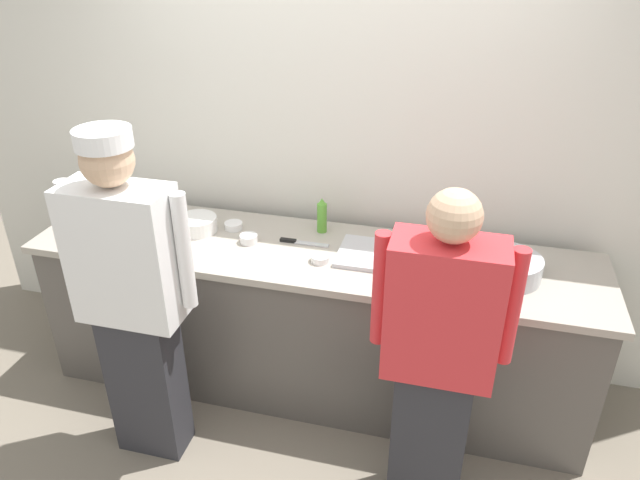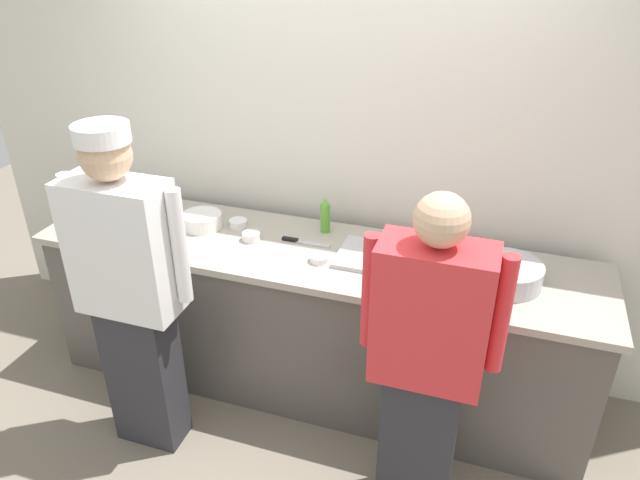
% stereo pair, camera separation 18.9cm
% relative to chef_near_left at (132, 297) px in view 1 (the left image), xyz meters
% --- Properties ---
extents(ground_plane, '(9.00, 9.00, 0.00)m').
position_rel_chef_near_left_xyz_m(ground_plane, '(0.69, 0.28, -0.94)').
color(ground_plane, slate).
extents(wall_back, '(4.83, 0.10, 2.71)m').
position_rel_chef_near_left_xyz_m(wall_back, '(0.69, 1.14, 0.42)').
color(wall_back, silver).
rests_on(wall_back, ground).
extents(prep_counter, '(3.08, 0.72, 0.93)m').
position_rel_chef_near_left_xyz_m(prep_counter, '(0.69, 0.66, -0.47)').
color(prep_counter, '#56514C').
rests_on(prep_counter, ground).
extents(chef_near_left, '(0.63, 0.24, 1.75)m').
position_rel_chef_near_left_xyz_m(chef_near_left, '(0.00, 0.00, 0.00)').
color(chef_near_left, '#2D2D33').
rests_on(chef_near_left, ground).
extents(chef_center, '(0.60, 0.24, 1.63)m').
position_rel_chef_near_left_xyz_m(chef_center, '(1.42, 0.02, -0.08)').
color(chef_center, '#2D2D33').
rests_on(chef_center, ground).
extents(plate_stack_front, '(0.23, 0.23, 0.08)m').
position_rel_chef_near_left_xyz_m(plate_stack_front, '(0.00, 0.71, 0.03)').
color(plate_stack_front, white).
rests_on(plate_stack_front, prep_counter).
extents(plate_stack_rear, '(0.24, 0.24, 0.07)m').
position_rel_chef_near_left_xyz_m(plate_stack_rear, '(-0.42, 0.58, 0.02)').
color(plate_stack_rear, white).
rests_on(plate_stack_rear, prep_counter).
extents(mixing_bowl_steel, '(0.34, 0.34, 0.11)m').
position_rel_chef_near_left_xyz_m(mixing_bowl_steel, '(1.69, 0.64, 0.04)').
color(mixing_bowl_steel, '#B7BABF').
rests_on(mixing_bowl_steel, prep_counter).
extents(sheet_tray, '(0.43, 0.34, 0.02)m').
position_rel_chef_near_left_xyz_m(sheet_tray, '(1.06, 0.68, -0.00)').
color(sheet_tray, '#B7BABF').
rests_on(sheet_tray, prep_counter).
extents(squeeze_bottle_primary, '(0.06, 0.06, 0.20)m').
position_rel_chef_near_left_xyz_m(squeeze_bottle_primary, '(1.41, 0.50, 0.09)').
color(squeeze_bottle_primary, orange).
rests_on(squeeze_bottle_primary, prep_counter).
extents(squeeze_bottle_secondary, '(0.06, 0.06, 0.21)m').
position_rel_chef_near_left_xyz_m(squeeze_bottle_secondary, '(0.70, 0.88, 0.09)').
color(squeeze_bottle_secondary, '#56A333').
rests_on(squeeze_bottle_secondary, prep_counter).
extents(ramekin_green_sauce, '(0.10, 0.10, 0.05)m').
position_rel_chef_near_left_xyz_m(ramekin_green_sauce, '(0.34, 0.66, 0.01)').
color(ramekin_green_sauce, white).
rests_on(ramekin_green_sauce, prep_counter).
extents(ramekin_orange_sauce, '(0.10, 0.10, 0.04)m').
position_rel_chef_near_left_xyz_m(ramekin_orange_sauce, '(0.19, 0.79, 0.01)').
color(ramekin_orange_sauce, white).
rests_on(ramekin_orange_sauce, prep_counter).
extents(ramekin_yellow_sauce, '(0.11, 0.11, 0.04)m').
position_rel_chef_near_left_xyz_m(ramekin_yellow_sauce, '(-0.21, 0.46, 0.01)').
color(ramekin_yellow_sauce, white).
rests_on(ramekin_yellow_sauce, prep_counter).
extents(ramekin_red_sauce, '(0.10, 0.10, 0.04)m').
position_rel_chef_near_left_xyz_m(ramekin_red_sauce, '(0.77, 0.55, 0.01)').
color(ramekin_red_sauce, white).
rests_on(ramekin_red_sauce, prep_counter).
extents(chefs_knife, '(0.28, 0.03, 0.02)m').
position_rel_chef_near_left_xyz_m(chefs_knife, '(0.61, 0.72, -0.01)').
color(chefs_knife, '#B7BABF').
rests_on(chefs_knife, prep_counter).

